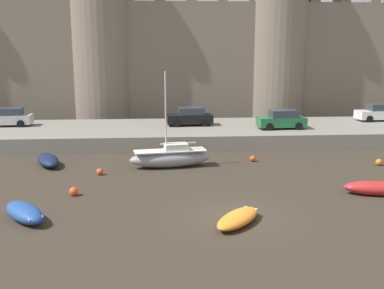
# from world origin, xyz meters

# --- Properties ---
(ground_plane) EXTENTS (160.00, 160.00, 0.00)m
(ground_plane) POSITION_xyz_m (0.00, 0.00, 0.00)
(ground_plane) COLOR #382D23
(quay_road) EXTENTS (70.47, 10.00, 1.21)m
(quay_road) POSITION_xyz_m (0.00, 19.13, 0.61)
(quay_road) COLOR gray
(quay_road) RESTS_ON ground
(castle) EXTENTS (65.68, 7.20, 21.80)m
(castle) POSITION_xyz_m (-0.00, 30.33, 8.34)
(castle) COLOR #7A6B5B
(castle) RESTS_ON ground
(rowboat_near_channel_left) EXTENTS (2.93, 3.26, 0.57)m
(rowboat_near_channel_left) POSITION_xyz_m (-0.09, -1.07, 0.30)
(rowboat_near_channel_left) COLOR orange
(rowboat_near_channel_left) RESTS_ON ground
(rowboat_foreground_right) EXTENTS (2.89, 3.22, 0.80)m
(rowboat_foreground_right) POSITION_xyz_m (-9.99, 0.14, 0.41)
(rowboat_foreground_right) COLOR #234793
(rowboat_foreground_right) RESTS_ON ground
(rowboat_midflat_left) EXTENTS (3.60, 1.87, 0.78)m
(rowboat_midflat_left) POSITION_xyz_m (8.24, 2.61, 0.41)
(rowboat_midflat_left) COLOR red
(rowboat_midflat_left) RESTS_ON ground
(sailboat_foreground_left) EXTENTS (5.71, 2.35, 6.51)m
(sailboat_foreground_left) POSITION_xyz_m (-2.88, 9.58, 0.68)
(sailboat_foreground_left) COLOR gray
(sailboat_foreground_left) RESTS_ON ground
(rowboat_foreground_centre) EXTENTS (2.61, 3.77, 0.76)m
(rowboat_foreground_centre) POSITION_xyz_m (-11.36, 10.63, 0.39)
(rowboat_foreground_centre) COLOR #141E3D
(rowboat_foreground_centre) RESTS_ON ground
(mooring_buoy_near_shore) EXTENTS (0.43, 0.43, 0.43)m
(mooring_buoy_near_shore) POSITION_xyz_m (-7.47, 7.88, 0.21)
(mooring_buoy_near_shore) COLOR #E04C1E
(mooring_buoy_near_shore) RESTS_ON ground
(mooring_buoy_mid_mud) EXTENTS (0.49, 0.49, 0.49)m
(mooring_buoy_mid_mud) POSITION_xyz_m (-8.36, 3.72, 0.24)
(mooring_buoy_mid_mud) COLOR #E04C1E
(mooring_buoy_mid_mud) RESTS_ON ground
(mooring_buoy_near_channel) EXTENTS (0.46, 0.46, 0.46)m
(mooring_buoy_near_channel) POSITION_xyz_m (11.58, 8.92, 0.23)
(mooring_buoy_near_channel) COLOR orange
(mooring_buoy_near_channel) RESTS_ON ground
(mooring_buoy_off_centre) EXTENTS (0.42, 0.42, 0.42)m
(mooring_buoy_off_centre) POSITION_xyz_m (3.08, 10.73, 0.21)
(mooring_buoy_off_centre) COLOR #E04C1E
(mooring_buoy_off_centre) RESTS_ON ground
(car_quay_centre_west) EXTENTS (4.18, 2.04, 1.62)m
(car_quay_centre_west) POSITION_xyz_m (17.48, 21.16, 1.99)
(car_quay_centre_west) COLOR silver
(car_quay_centre_west) RESTS_ON quay_road
(car_quay_east) EXTENTS (4.18, 2.04, 1.62)m
(car_quay_east) POSITION_xyz_m (-0.82, 19.75, 1.99)
(car_quay_east) COLOR black
(car_quay_east) RESTS_ON quay_road
(car_quay_centre_east) EXTENTS (4.18, 2.04, 1.62)m
(car_quay_centre_east) POSITION_xyz_m (6.97, 17.40, 1.99)
(car_quay_centre_east) COLOR #1E6638
(car_quay_centre_east) RESTS_ON quay_road
(car_quay_west) EXTENTS (4.18, 2.04, 1.62)m
(car_quay_west) POSITION_xyz_m (-17.08, 20.59, 1.99)
(car_quay_west) COLOR #B2B5B7
(car_quay_west) RESTS_ON quay_road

